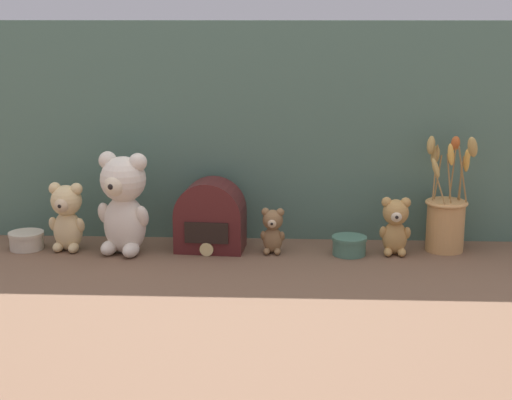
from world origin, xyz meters
The scene contains 10 objects.
ground_plane centered at (0.00, 0.00, 0.00)m, with size 4.00×4.00×0.00m, color brown.
backdrop_wall centered at (0.00, 0.17, 0.32)m, with size 1.78×0.02×0.64m.
teddy_bear_large centered at (-0.37, 0.00, 0.15)m, with size 0.16×0.14×0.29m.
teddy_bear_medium centered at (-0.53, 0.02, 0.10)m, with size 0.11×0.10×0.20m.
teddy_bear_small centered at (0.39, 0.02, 0.09)m, with size 0.09×0.08×0.16m.
teddy_bear_tiny centered at (0.05, 0.02, 0.07)m, with size 0.07×0.07×0.13m.
flower_vase centered at (0.53, 0.06, 0.10)m, with size 0.14×0.14×0.34m.
vintage_radio centered at (-0.13, 0.04, 0.09)m, with size 0.20×0.14×0.20m.
decorative_tin_tall centered at (-0.66, 0.02, 0.03)m, with size 0.10×0.10×0.05m.
decorative_tin_short centered at (0.26, 0.01, 0.03)m, with size 0.10×0.10×0.05m.
Camera 1 is at (0.10, -2.09, 0.66)m, focal length 55.00 mm.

